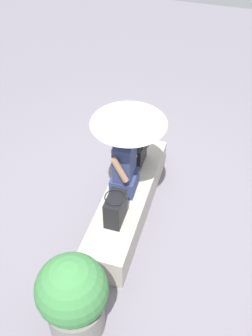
{
  "coord_description": "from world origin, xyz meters",
  "views": [
    {
      "loc": [
        -3.05,
        -0.91,
        3.81
      ],
      "look_at": [
        0.02,
        0.02,
        0.76
      ],
      "focal_mm": 42.37,
      "sensor_mm": 36.0,
      "label": 1
    }
  ],
  "objects_px": {
    "tote_bag_canvas": "(140,153)",
    "planter_near": "(73,297)",
    "parasol": "(129,116)",
    "person_seated": "(124,164)",
    "handbag_black": "(116,209)"
  },
  "relations": [
    {
      "from": "tote_bag_canvas",
      "to": "planter_near",
      "type": "height_order",
      "value": "planter_near"
    },
    {
      "from": "handbag_black",
      "to": "planter_near",
      "type": "relative_size",
      "value": 0.37
    },
    {
      "from": "person_seated",
      "to": "planter_near",
      "type": "relative_size",
      "value": 0.92
    },
    {
      "from": "person_seated",
      "to": "tote_bag_canvas",
      "type": "relative_size",
      "value": 2.87
    },
    {
      "from": "parasol",
      "to": "tote_bag_canvas",
      "type": "xyz_separation_m",
      "value": [
        0.46,
        -0.01,
        -0.89
      ]
    },
    {
      "from": "person_seated",
      "to": "planter_near",
      "type": "bearing_deg",
      "value": 179.34
    },
    {
      "from": "parasol",
      "to": "handbag_black",
      "type": "distance_m",
      "value": 1.0
    },
    {
      "from": "handbag_black",
      "to": "tote_bag_canvas",
      "type": "height_order",
      "value": "handbag_black"
    },
    {
      "from": "person_seated",
      "to": "tote_bag_canvas",
      "type": "bearing_deg",
      "value": -5.67
    },
    {
      "from": "person_seated",
      "to": "handbag_black",
      "type": "relative_size",
      "value": 2.46
    },
    {
      "from": "planter_near",
      "to": "person_seated",
      "type": "bearing_deg",
      "value": -0.66
    },
    {
      "from": "person_seated",
      "to": "handbag_black",
      "type": "distance_m",
      "value": 0.53
    },
    {
      "from": "handbag_black",
      "to": "tote_bag_canvas",
      "type": "bearing_deg",
      "value": -0.05
    },
    {
      "from": "person_seated",
      "to": "parasol",
      "type": "xyz_separation_m",
      "value": [
        0.02,
        -0.04,
        0.65
      ]
    },
    {
      "from": "parasol",
      "to": "tote_bag_canvas",
      "type": "distance_m",
      "value": 1.0
    }
  ]
}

